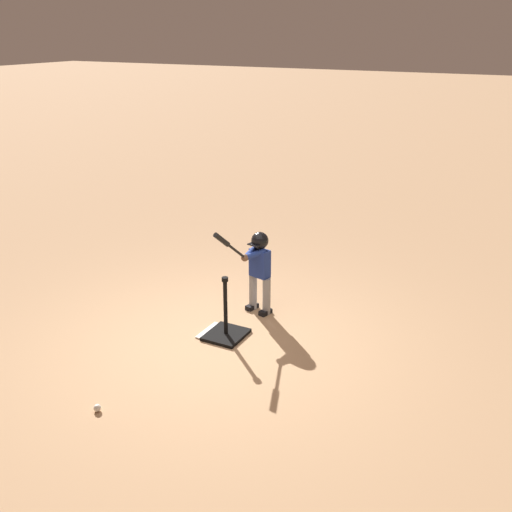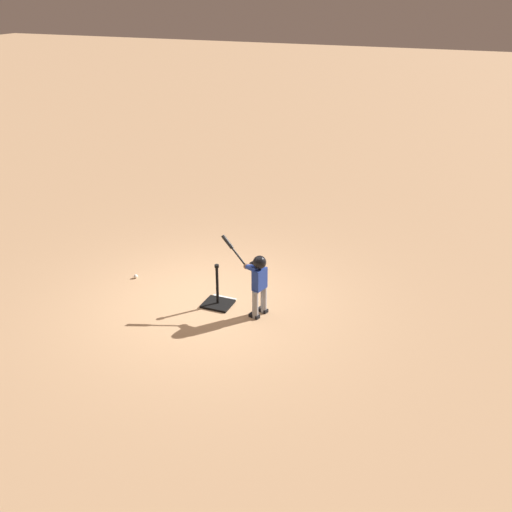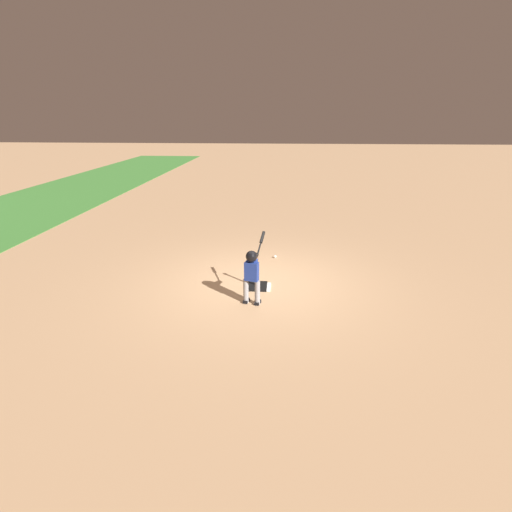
{
  "view_description": "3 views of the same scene",
  "coord_description": "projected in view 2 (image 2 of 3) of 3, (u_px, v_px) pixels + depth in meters",
  "views": [
    {
      "loc": [
        5.27,
        3.3,
        3.5
      ],
      "look_at": [
        -0.64,
        0.21,
        0.93
      ],
      "focal_mm": 42.0,
      "sensor_mm": 36.0,
      "label": 1
    },
    {
      "loc": [
        -4.23,
        8.18,
        5.12
      ],
      "look_at": [
        -0.84,
        -0.2,
        0.94
      ],
      "focal_mm": 42.0,
      "sensor_mm": 36.0,
      "label": 2
    },
    {
      "loc": [
        -8.07,
        -0.51,
        3.5
      ],
      "look_at": [
        -0.63,
        0.01,
        0.85
      ],
      "focal_mm": 28.0,
      "sensor_mm": 36.0,
      "label": 3
    }
  ],
  "objects": [
    {
      "name": "baseball",
      "position": [
        136.0,
        276.0,
        11.3
      ],
      "size": [
        0.07,
        0.07,
        0.07
      ],
      "primitive_type": "sphere",
      "color": "white",
      "rests_on": "ground_plane"
    },
    {
      "name": "batting_tee",
      "position": [
        218.0,
        300.0,
        10.34
      ],
      "size": [
        0.49,
        0.44,
        0.77
      ],
      "color": "black",
      "rests_on": "ground_plane"
    },
    {
      "name": "ground_plane",
      "position": [
        207.0,
        302.0,
        10.48
      ],
      "size": [
        90.0,
        90.0,
        0.0
      ],
      "primitive_type": "plane",
      "color": "tan"
    },
    {
      "name": "home_plate",
      "position": [
        220.0,
        302.0,
        10.44
      ],
      "size": [
        0.45,
        0.45,
        0.02
      ],
      "primitive_type": "cube",
      "rotation": [
        0.0,
        0.0,
        -0.01
      ],
      "color": "white",
      "rests_on": "ground_plane"
    },
    {
      "name": "batter_child",
      "position": [
        258.0,
        277.0,
        9.8
      ],
      "size": [
        0.88,
        0.41,
        1.28
      ],
      "color": "gray",
      "rests_on": "ground_plane"
    }
  ]
}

